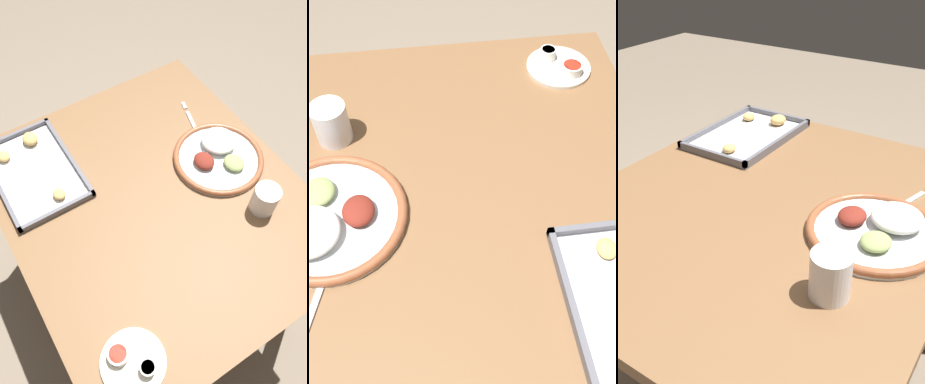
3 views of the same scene
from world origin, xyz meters
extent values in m
plane|color=#7A6B59|center=(0.00, 0.00, 0.00)|extent=(8.00, 8.00, 0.00)
cube|color=brown|center=(0.00, 0.00, 0.72)|extent=(1.02, 0.88, 0.03)
cylinder|color=brown|center=(0.46, -0.39, 0.35)|extent=(0.06, 0.06, 0.71)
cylinder|color=brown|center=(0.46, 0.39, 0.35)|extent=(0.06, 0.06, 0.71)
cylinder|color=silver|center=(0.01, -0.26, 0.74)|extent=(0.30, 0.30, 0.01)
torus|color=brown|center=(0.01, -0.26, 0.75)|extent=(0.30, 0.30, 0.02)
ellipsoid|color=white|center=(0.06, -0.29, 0.77)|extent=(0.12, 0.12, 0.04)
ellipsoid|color=maroon|center=(0.02, -0.20, 0.77)|extent=(0.07, 0.06, 0.03)
ellipsoid|color=#8C9E5B|center=(-0.04, -0.28, 0.76)|extent=(0.07, 0.06, 0.03)
cube|color=silver|center=(0.18, -0.28, 0.74)|extent=(0.14, 0.05, 0.00)
cylinder|color=silver|center=(0.28, -0.32, 0.74)|extent=(0.03, 0.01, 0.00)
cylinder|color=silver|center=(0.28, -0.31, 0.74)|extent=(0.03, 0.01, 0.00)
cylinder|color=silver|center=(0.28, -0.31, 0.74)|extent=(0.03, 0.01, 0.00)
cylinder|color=silver|center=(0.28, -0.31, 0.74)|extent=(0.03, 0.01, 0.00)
cylinder|color=beige|center=(-0.37, 0.30, 0.74)|extent=(0.16, 0.16, 0.01)
cylinder|color=silver|center=(-0.34, 0.32, 0.76)|extent=(0.05, 0.05, 0.03)
cylinder|color=#B22819|center=(-0.34, 0.32, 0.77)|extent=(0.04, 0.04, 0.01)
cylinder|color=silver|center=(-0.40, 0.27, 0.76)|extent=(0.04, 0.04, 0.03)
cylinder|color=#C67F23|center=(-0.40, 0.27, 0.78)|extent=(0.03, 0.03, 0.01)
cube|color=#595960|center=(0.29, 0.27, 0.74)|extent=(0.37, 0.25, 0.01)
cube|color=silver|center=(0.29, 0.27, 0.75)|extent=(0.34, 0.23, 0.00)
cube|color=#595960|center=(0.29, 0.16, 0.75)|extent=(0.37, 0.01, 0.02)
cube|color=#595960|center=(0.11, 0.27, 0.75)|extent=(0.01, 0.25, 0.02)
cube|color=#595960|center=(0.47, 0.27, 0.75)|extent=(0.01, 0.25, 0.02)
ellipsoid|color=tan|center=(0.16, 0.25, 0.76)|extent=(0.04, 0.04, 0.02)
ellipsoid|color=tan|center=(0.39, 0.34, 0.76)|extent=(0.05, 0.04, 0.03)
ellipsoid|color=tan|center=(0.41, 0.24, 0.76)|extent=(0.06, 0.05, 0.03)
cylinder|color=white|center=(-0.20, -0.26, 0.79)|extent=(0.08, 0.08, 0.09)
camera|label=1|loc=(-0.52, 0.33, 1.73)|focal=35.00mm
camera|label=2|loc=(0.52, -0.07, 1.49)|focal=42.00mm
camera|label=3|loc=(-0.78, -0.50, 1.33)|focal=42.00mm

